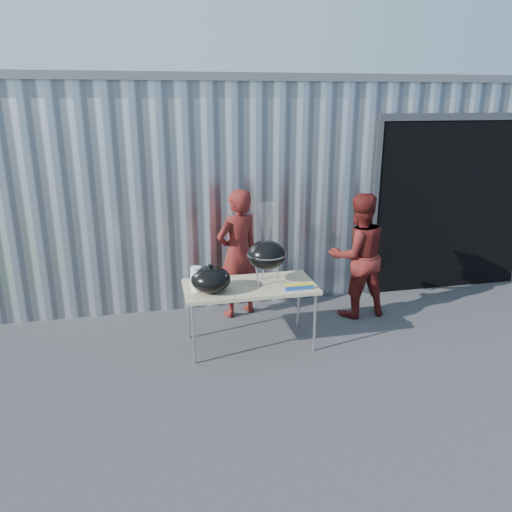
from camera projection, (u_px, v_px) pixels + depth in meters
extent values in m
plane|color=#363638|center=(260.00, 363.00, 5.50)|extent=(80.00, 80.00, 0.00)
cube|color=silver|center=(246.00, 169.00, 9.59)|extent=(8.00, 6.00, 3.00)
cube|color=slate|center=(246.00, 84.00, 9.12)|extent=(8.20, 6.20, 0.10)
cube|color=black|center=(431.00, 200.00, 7.92)|extent=(2.40, 1.20, 2.50)
cube|color=#4C4C51|center=(462.00, 116.00, 6.99)|extent=(2.52, 0.08, 0.10)
cube|color=tan|center=(250.00, 287.00, 5.72)|extent=(1.50, 0.75, 0.04)
cylinder|color=silver|center=(193.00, 334.00, 5.39)|extent=(0.03, 0.03, 0.71)
cylinder|color=silver|center=(315.00, 323.00, 5.68)|extent=(0.03, 0.03, 0.71)
cylinder|color=silver|center=(188.00, 311.00, 5.98)|extent=(0.03, 0.03, 0.71)
cylinder|color=silver|center=(298.00, 302.00, 6.26)|extent=(0.03, 0.03, 0.71)
ellipsoid|color=black|center=(266.00, 255.00, 5.68)|extent=(0.44, 0.44, 0.33)
cylinder|color=silver|center=(266.00, 254.00, 5.67)|extent=(0.45, 0.45, 0.02)
cylinder|color=silver|center=(266.00, 253.00, 5.67)|extent=(0.42, 0.42, 0.01)
cylinder|color=silver|center=(263.00, 269.00, 5.87)|extent=(0.02, 0.02, 0.24)
cylinder|color=silver|center=(257.00, 276.00, 5.65)|extent=(0.02, 0.02, 0.24)
cylinder|color=silver|center=(278.00, 274.00, 5.70)|extent=(0.02, 0.02, 0.24)
cylinder|color=#D5754C|center=(255.00, 253.00, 5.64)|extent=(0.02, 0.14, 0.02)
cylinder|color=#D5754C|center=(258.00, 252.00, 5.65)|extent=(0.02, 0.14, 0.02)
cylinder|color=#D5754C|center=(261.00, 252.00, 5.65)|extent=(0.02, 0.14, 0.02)
cylinder|color=#D5754C|center=(265.00, 252.00, 5.66)|extent=(0.02, 0.14, 0.02)
cylinder|color=#D5754C|center=(268.00, 252.00, 5.67)|extent=(0.02, 0.14, 0.02)
cylinder|color=#D5754C|center=(271.00, 251.00, 5.68)|extent=(0.02, 0.14, 0.02)
cylinder|color=#D5754C|center=(275.00, 251.00, 5.69)|extent=(0.02, 0.14, 0.02)
cylinder|color=#D5754C|center=(278.00, 251.00, 5.69)|extent=(0.02, 0.14, 0.02)
cone|color=silver|center=(266.00, 227.00, 5.58)|extent=(0.20, 0.20, 0.55)
ellipsoid|color=black|center=(211.00, 279.00, 5.48)|extent=(0.44, 0.44, 0.29)
cylinder|color=black|center=(210.00, 266.00, 5.43)|extent=(0.05, 0.05, 0.03)
cylinder|color=white|center=(196.00, 279.00, 5.49)|extent=(0.12, 0.12, 0.28)
cube|color=white|center=(200.00, 279.00, 5.76)|extent=(0.20, 0.15, 0.10)
cube|color=#1947A5|center=(299.00, 287.00, 5.57)|extent=(0.32, 0.05, 0.05)
cube|color=yellow|center=(299.00, 285.00, 5.56)|extent=(0.32, 0.05, 0.01)
imported|color=#5E1916|center=(238.00, 254.00, 6.52)|extent=(0.74, 0.63, 1.71)
imported|color=#5E1916|center=(358.00, 256.00, 6.53)|extent=(0.83, 0.66, 1.65)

